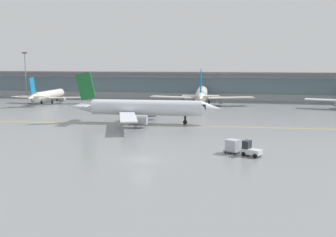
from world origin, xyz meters
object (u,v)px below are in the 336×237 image
(gate_airplane_1, at_px, (202,94))
(baggage_tug, at_px, (250,150))
(taxiing_regional_jet, at_px, (145,108))
(apron_light_mast_0, at_px, (26,73))
(gate_airplane_0, at_px, (48,95))
(cargo_dolly_lead, at_px, (232,146))

(gate_airplane_1, height_order, baggage_tug, gate_airplane_1)
(taxiing_regional_jet, relative_size, apron_light_mast_0, 1.98)
(gate_airplane_0, bearing_deg, cargo_dolly_lead, -137.92)
(gate_airplane_0, distance_m, cargo_dolly_lead, 82.19)
(gate_airplane_1, xyz_separation_m, taxiing_regional_jet, (-8.07, -37.02, -0.11))
(gate_airplane_0, bearing_deg, apron_light_mast_0, 43.67)
(gate_airplane_0, xyz_separation_m, taxiing_regional_jet, (40.13, -33.29, 0.65))
(gate_airplane_0, bearing_deg, gate_airplane_1, -89.52)
(gate_airplane_1, height_order, apron_light_mast_0, apron_light_mast_0)
(gate_airplane_1, bearing_deg, taxiing_regional_jet, 162.77)
(gate_airplane_1, height_order, cargo_dolly_lead, gate_airplane_1)
(gate_airplane_1, distance_m, cargo_dolly_lead, 61.81)
(gate_airplane_1, distance_m, taxiing_regional_jet, 37.89)
(baggage_tug, distance_m, cargo_dolly_lead, 2.76)
(baggage_tug, xyz_separation_m, apron_light_mast_0, (-78.45, 73.72, 8.03))
(gate_airplane_0, relative_size, gate_airplane_1, 0.77)
(taxiing_regional_jet, xyz_separation_m, apron_light_mast_0, (-57.00, 48.69, 5.69))
(gate_airplane_0, relative_size, taxiing_regional_jet, 0.80)
(baggage_tug, xyz_separation_m, cargo_dolly_lead, (-2.44, 1.28, 0.16))
(gate_airplane_1, xyz_separation_m, apron_light_mast_0, (-65.07, 11.66, 5.58))
(baggage_tug, bearing_deg, cargo_dolly_lead, 180.00)
(gate_airplane_0, height_order, gate_airplane_1, gate_airplane_1)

